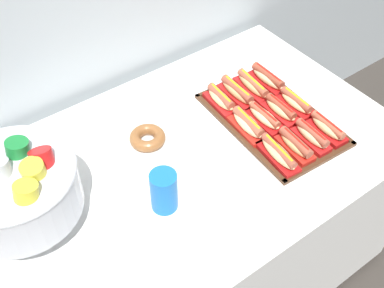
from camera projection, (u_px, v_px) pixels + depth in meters
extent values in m
plane|color=#38332D|center=(181.00, 274.00, 2.21)|extent=(10.00, 10.00, 0.00)
cube|color=white|center=(179.00, 223.00, 1.93)|extent=(1.58, 0.93, 0.71)
cylinder|color=black|center=(345.00, 250.00, 2.28)|extent=(0.05, 0.05, 0.04)
cylinder|color=black|center=(245.00, 158.00, 2.68)|extent=(0.05, 0.05, 0.04)
cube|color=#472B19|center=(272.00, 120.00, 1.81)|extent=(0.36, 0.54, 0.01)
cube|color=#472B19|center=(320.00, 161.00, 1.66)|extent=(0.33, 0.03, 0.01)
cube|color=#472B19|center=(231.00, 82.00, 1.96)|extent=(0.33, 0.03, 0.01)
cube|color=#472B19|center=(237.00, 135.00, 1.75)|extent=(0.04, 0.53, 0.01)
cube|color=#472B19|center=(304.00, 103.00, 1.87)|extent=(0.04, 0.53, 0.01)
cube|color=#B21414|center=(278.00, 157.00, 1.66)|extent=(0.08, 0.19, 0.02)
ellipsoid|color=#E0BC7F|center=(278.00, 153.00, 1.65)|extent=(0.07, 0.17, 0.04)
cylinder|color=#9E4C38|center=(279.00, 151.00, 1.64)|extent=(0.04, 0.17, 0.03)
cylinder|color=yellow|center=(279.00, 148.00, 1.63)|extent=(0.02, 0.14, 0.01)
cube|color=red|center=(294.00, 149.00, 1.69)|extent=(0.07, 0.16, 0.02)
ellipsoid|color=tan|center=(295.00, 144.00, 1.68)|extent=(0.06, 0.15, 0.04)
cylinder|color=#9E4C38|center=(296.00, 142.00, 1.67)|extent=(0.04, 0.14, 0.03)
cylinder|color=red|center=(297.00, 139.00, 1.66)|extent=(0.02, 0.12, 0.01)
cube|color=red|center=(311.00, 140.00, 1.72)|extent=(0.07, 0.15, 0.02)
ellipsoid|color=beige|center=(312.00, 135.00, 1.71)|extent=(0.05, 0.14, 0.04)
cylinder|color=#9E4C38|center=(313.00, 133.00, 1.70)|extent=(0.04, 0.14, 0.03)
cylinder|color=red|center=(313.00, 130.00, 1.69)|extent=(0.01, 0.12, 0.01)
cube|color=#B21414|center=(326.00, 132.00, 1.75)|extent=(0.07, 0.16, 0.02)
ellipsoid|color=#E0BC7F|center=(328.00, 127.00, 1.73)|extent=(0.06, 0.14, 0.04)
cylinder|color=#A8563D|center=(328.00, 125.00, 1.73)|extent=(0.04, 0.15, 0.03)
cylinder|color=red|center=(329.00, 122.00, 1.72)|extent=(0.01, 0.12, 0.01)
cube|color=red|center=(248.00, 129.00, 1.76)|extent=(0.08, 0.17, 0.02)
ellipsoid|color=beige|center=(248.00, 124.00, 1.74)|extent=(0.07, 0.16, 0.04)
cylinder|color=#A8563D|center=(248.00, 121.00, 1.73)|extent=(0.05, 0.15, 0.03)
cylinder|color=yellow|center=(249.00, 118.00, 1.72)|extent=(0.02, 0.13, 0.01)
cube|color=#B21414|center=(264.00, 121.00, 1.79)|extent=(0.07, 0.16, 0.02)
ellipsoid|color=beige|center=(265.00, 117.00, 1.77)|extent=(0.06, 0.15, 0.04)
cylinder|color=#A8563D|center=(265.00, 115.00, 1.77)|extent=(0.03, 0.14, 0.03)
cylinder|color=red|center=(265.00, 112.00, 1.76)|extent=(0.01, 0.12, 0.01)
cube|color=red|center=(280.00, 113.00, 1.82)|extent=(0.07, 0.16, 0.02)
ellipsoid|color=#E0BC7F|center=(281.00, 109.00, 1.80)|extent=(0.06, 0.15, 0.04)
cylinder|color=brown|center=(281.00, 106.00, 1.79)|extent=(0.03, 0.14, 0.03)
cylinder|color=red|center=(282.00, 103.00, 1.78)|extent=(0.01, 0.12, 0.01)
cube|color=#B21414|center=(295.00, 106.00, 1.85)|extent=(0.07, 0.16, 0.02)
ellipsoid|color=#E0BC7F|center=(296.00, 102.00, 1.83)|extent=(0.06, 0.15, 0.04)
cylinder|color=#9E4C38|center=(297.00, 100.00, 1.82)|extent=(0.04, 0.14, 0.03)
cylinder|color=yellow|center=(297.00, 97.00, 1.81)|extent=(0.01, 0.12, 0.01)
cube|color=red|center=(221.00, 103.00, 1.86)|extent=(0.08, 0.16, 0.02)
ellipsoid|color=#E0BC7F|center=(221.00, 99.00, 1.84)|extent=(0.06, 0.15, 0.04)
cylinder|color=#9E4C38|center=(221.00, 96.00, 1.83)|extent=(0.04, 0.14, 0.03)
cylinder|color=yellow|center=(221.00, 93.00, 1.82)|extent=(0.02, 0.12, 0.01)
cube|color=red|center=(237.00, 96.00, 1.88)|extent=(0.07, 0.18, 0.02)
ellipsoid|color=tan|center=(237.00, 91.00, 1.87)|extent=(0.05, 0.17, 0.04)
cylinder|color=#9E4C38|center=(237.00, 89.00, 1.86)|extent=(0.04, 0.16, 0.03)
cylinder|color=yellow|center=(237.00, 86.00, 1.85)|extent=(0.01, 0.14, 0.01)
cube|color=red|center=(252.00, 89.00, 1.91)|extent=(0.08, 0.18, 0.02)
ellipsoid|color=tan|center=(253.00, 85.00, 1.90)|extent=(0.06, 0.17, 0.04)
cylinder|color=#A8563D|center=(253.00, 83.00, 1.89)|extent=(0.04, 0.16, 0.03)
cylinder|color=yellow|center=(253.00, 80.00, 1.88)|extent=(0.02, 0.14, 0.01)
cube|color=#B21414|center=(267.00, 83.00, 1.94)|extent=(0.07, 0.18, 0.02)
ellipsoid|color=beige|center=(268.00, 78.00, 1.93)|extent=(0.05, 0.16, 0.04)
cylinder|color=brown|center=(268.00, 75.00, 1.92)|extent=(0.03, 0.16, 0.03)
cylinder|color=red|center=(269.00, 72.00, 1.91)|extent=(0.01, 0.13, 0.01)
cylinder|color=silver|center=(29.00, 222.00, 1.49)|extent=(0.21, 0.21, 0.02)
cone|color=silver|center=(25.00, 213.00, 1.46)|extent=(0.07, 0.07, 0.07)
cylinder|color=silver|center=(16.00, 190.00, 1.38)|extent=(0.36, 0.36, 0.15)
torus|color=silver|center=(9.00, 173.00, 1.33)|extent=(0.37, 0.37, 0.02)
cylinder|color=red|center=(46.00, 170.00, 1.37)|extent=(0.10, 0.13, 0.15)
cylinder|color=#197A33|center=(19.00, 159.00, 1.40)|extent=(0.09, 0.08, 0.13)
cylinder|color=#B7BCC6|center=(3.00, 181.00, 1.34)|extent=(0.09, 0.11, 0.14)
cylinder|color=yellow|center=(27.00, 203.00, 1.29)|extent=(0.11, 0.10, 0.14)
cylinder|color=yellow|center=(37.00, 178.00, 1.35)|extent=(0.09, 0.09, 0.13)
cylinder|color=blue|center=(164.00, 195.00, 1.51)|extent=(0.08, 0.08, 0.10)
cylinder|color=blue|center=(164.00, 191.00, 1.49)|extent=(0.08, 0.08, 0.10)
cylinder|color=blue|center=(164.00, 187.00, 1.48)|extent=(0.08, 0.08, 0.10)
torus|color=brown|center=(147.00, 138.00, 1.72)|extent=(0.13, 0.13, 0.04)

